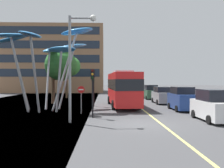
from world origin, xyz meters
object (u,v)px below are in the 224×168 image
Objects in this scene: traffic_light_kerb_far at (93,83)px; traffic_light_island_mid at (94,80)px; traffic_light_kerb_near at (93,83)px; leaf_sculpture at (46,46)px; car_parked_near at (213,106)px; car_side_street at (151,92)px; no_entry_sign at (81,95)px; car_parked_mid at (182,99)px; street_lamp at (76,53)px; red_bus at (123,87)px; car_parked_far at (162,96)px.

traffic_light_kerb_far is 0.89× the size of traffic_light_island_mid.
traffic_light_kerb_near is 5.64m from traffic_light_kerb_far.
leaf_sculpture reaches higher than car_parked_near.
traffic_light_kerb_far is 15.08m from car_side_street.
traffic_light_kerb_near is 19.92m from car_side_street.
traffic_light_kerb_far is 1.49× the size of no_entry_sign.
traffic_light_kerb_far is 0.88× the size of car_side_street.
car_parked_near is 10.42m from no_entry_sign.
car_parked_mid is at bearing -1.22° from leaf_sculpture.
traffic_light_kerb_near is 1.57× the size of no_entry_sign.
car_parked_near is at bearing -24.97° from leaf_sculpture.
traffic_light_island_mid is 10.02m from street_lamp.
street_lamp is (-9.57, -0.39, 3.67)m from car_parked_near.
red_bus reaches higher than traffic_light_kerb_near.
car_side_street is 18.32m from no_entry_sign.
car_parked_far is at bearing 26.88° from leaf_sculpture.
car_parked_mid is at bearing 34.01° from street_lamp.
car_parked_mid is at bearing 12.38° from no_entry_sign.
car_parked_far is at bearing 43.85° from no_entry_sign.
red_bus is 10.87m from car_parked_near.
red_bus is 2.22× the size of car_parked_far.
street_lamp is (-0.71, -9.83, 1.83)m from traffic_light_island_mid.
traffic_light_kerb_near is 7.90m from traffic_light_island_mid.
traffic_light_island_mid is 0.99× the size of car_side_street.
traffic_light_island_mid is at bearing 133.20° from car_parked_near.
red_bus reaches higher than car_parked_near.
traffic_light_kerb_far is at bearing 140.87° from car_parked_near.
car_parked_far is at bearing 33.40° from red_bus.
car_parked_far is at bearing 33.20° from traffic_light_kerb_far.
car_parked_far is 1.90× the size of no_entry_sign.
leaf_sculpture is 2.60× the size of car_side_street.
traffic_light_island_mid is 5.82m from no_entry_sign.
leaf_sculpture reaches higher than red_bus.
car_side_street is (-0.04, 7.10, 0.02)m from car_parked_far.
car_parked_near is at bearing -39.13° from traffic_light_kerb_far.
car_parked_near is at bearing -87.39° from car_parked_mid.
street_lamp reaches higher than car_parked_far.
traffic_light_kerb_far is at bearing 84.36° from street_lamp.
traffic_light_kerb_near reaches higher than car_parked_far.
leaf_sculpture is at bearing 119.22° from street_lamp.
traffic_light_island_mid is at bearing 85.86° from street_lamp.
car_side_street reaches higher than car_parked_far.
leaf_sculpture is 13.92m from car_parked_mid.
traffic_light_kerb_near is (4.65, -4.62, -3.42)m from leaf_sculpture.
no_entry_sign is at bearing -126.42° from red_bus.
traffic_light_kerb_near is 0.83× the size of car_parked_far.
car_parked_near is 12.62m from car_parked_far.
red_bus is 2.83× the size of traffic_light_kerb_far.
no_entry_sign is at bearing -104.25° from traffic_light_kerb_far.
car_parked_far is at bearing 53.93° from traffic_light_kerb_near.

